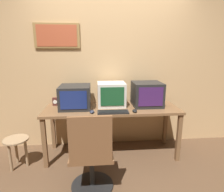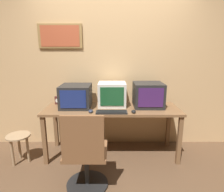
% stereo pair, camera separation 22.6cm
% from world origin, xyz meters
% --- Properties ---
extents(ground_plane, '(14.00, 14.00, 0.00)m').
position_xyz_m(ground_plane, '(0.00, 0.00, 0.00)').
color(ground_plane, brown).
extents(wall_back, '(8.00, 0.08, 2.60)m').
position_xyz_m(wall_back, '(-0.01, 1.23, 1.30)').
color(wall_back, tan).
rests_on(wall_back, ground_plane).
extents(desk, '(1.97, 0.63, 0.75)m').
position_xyz_m(desk, '(0.00, 0.82, 0.67)').
color(desk, brown).
rests_on(desk, ground_plane).
extents(monitor_left, '(0.44, 0.45, 0.33)m').
position_xyz_m(monitor_left, '(-0.54, 0.88, 0.92)').
color(monitor_left, black).
rests_on(monitor_left, desk).
extents(monitor_center, '(0.41, 0.36, 0.36)m').
position_xyz_m(monitor_center, '(0.00, 0.94, 0.93)').
color(monitor_center, beige).
rests_on(monitor_center, desk).
extents(monitor_right, '(0.43, 0.42, 0.36)m').
position_xyz_m(monitor_right, '(0.54, 0.90, 0.93)').
color(monitor_right, black).
rests_on(monitor_right, desk).
extents(keyboard_main, '(0.42, 0.15, 0.03)m').
position_xyz_m(keyboard_main, '(-0.01, 0.59, 0.76)').
color(keyboard_main, black).
rests_on(keyboard_main, desk).
extents(mouse_near_keyboard, '(0.06, 0.11, 0.04)m').
position_xyz_m(mouse_near_keyboard, '(0.29, 0.59, 0.77)').
color(mouse_near_keyboard, black).
rests_on(mouse_near_keyboard, desk).
extents(mouse_far_corner, '(0.06, 0.10, 0.04)m').
position_xyz_m(mouse_far_corner, '(-0.29, 0.61, 0.77)').
color(mouse_far_corner, '#282D3D').
rests_on(mouse_far_corner, desk).
extents(desk_clock, '(0.08, 0.05, 0.12)m').
position_xyz_m(desk_clock, '(-0.86, 1.02, 0.81)').
color(desk_clock, '#4C231E').
rests_on(desk_clock, desk).
extents(office_chair, '(0.50, 0.50, 0.96)m').
position_xyz_m(office_chair, '(-0.30, 0.04, 0.41)').
color(office_chair, black).
rests_on(office_chair, ground_plane).
extents(side_stool, '(0.33, 0.33, 0.42)m').
position_xyz_m(side_stool, '(-1.32, 0.60, 0.32)').
color(side_stool, '#9E7F5B').
rests_on(side_stool, ground_plane).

